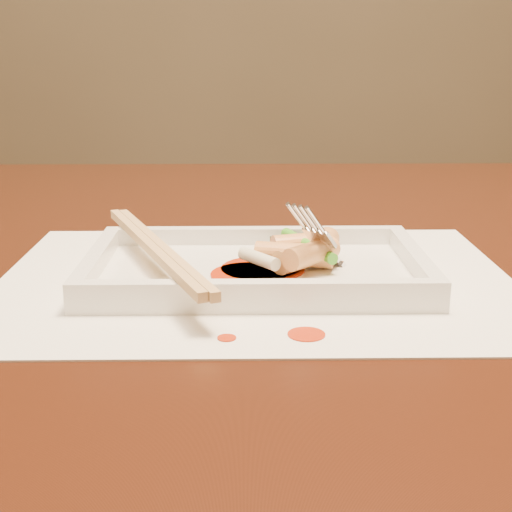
{
  "coord_description": "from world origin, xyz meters",
  "views": [
    {
      "loc": [
        0.02,
        -0.65,
        0.93
      ],
      "look_at": [
        0.03,
        -0.12,
        0.77
      ],
      "focal_mm": 50.0,
      "sensor_mm": 36.0,
      "label": 1
    }
  ],
  "objects_px": {
    "plate_base": "(256,273)",
    "fork": "(346,170)",
    "chopstick_a": "(150,247)",
    "table": "(221,338)",
    "placemat": "(256,279)"
  },
  "relations": [
    {
      "from": "plate_base",
      "to": "fork",
      "type": "xyz_separation_m",
      "value": [
        0.07,
        0.02,
        0.08
      ]
    },
    {
      "from": "plate_base",
      "to": "fork",
      "type": "bearing_deg",
      "value": 14.42
    },
    {
      "from": "placemat",
      "to": "chopstick_a",
      "type": "xyz_separation_m",
      "value": [
        -0.08,
        0.0,
        0.03
      ]
    },
    {
      "from": "table",
      "to": "chopstick_a",
      "type": "height_order",
      "value": "chopstick_a"
    },
    {
      "from": "table",
      "to": "fork",
      "type": "relative_size",
      "value": 10.0
    },
    {
      "from": "table",
      "to": "placemat",
      "type": "height_order",
      "value": "placemat"
    },
    {
      "from": "table",
      "to": "chopstick_a",
      "type": "distance_m",
      "value": 0.18
    },
    {
      "from": "plate_base",
      "to": "chopstick_a",
      "type": "relative_size",
      "value": 1.04
    },
    {
      "from": "placemat",
      "to": "plate_base",
      "type": "distance_m",
      "value": 0.0
    },
    {
      "from": "fork",
      "to": "placemat",
      "type": "bearing_deg",
      "value": -165.58
    },
    {
      "from": "table",
      "to": "chopstick_a",
      "type": "xyz_separation_m",
      "value": [
        -0.05,
        -0.12,
        0.13
      ]
    },
    {
      "from": "placemat",
      "to": "plate_base",
      "type": "height_order",
      "value": "plate_base"
    },
    {
      "from": "plate_base",
      "to": "fork",
      "type": "distance_m",
      "value": 0.11
    },
    {
      "from": "placemat",
      "to": "chopstick_a",
      "type": "relative_size",
      "value": 1.59
    },
    {
      "from": "table",
      "to": "plate_base",
      "type": "relative_size",
      "value": 5.38
    }
  ]
}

